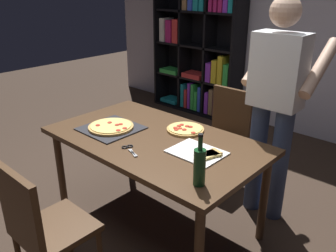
{
  "coord_description": "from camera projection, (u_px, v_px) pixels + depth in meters",
  "views": [
    {
      "loc": [
        1.68,
        -1.7,
        1.83
      ],
      "look_at": [
        0.0,
        0.15,
        0.8
      ],
      "focal_mm": 37.61,
      "sensor_mm": 36.0,
      "label": 1
    }
  ],
  "objects": [
    {
      "name": "ground_plane",
      "position": [
        156.0,
        220.0,
        2.91
      ],
      "size": [
        12.0,
        12.0,
        0.0
      ],
      "primitive_type": "plane",
      "color": "#38281E"
    },
    {
      "name": "back_wall",
      "position": [
        308.0,
        21.0,
        4.15
      ],
      "size": [
        6.4,
        0.1,
        2.8
      ],
      "primitive_type": "cube",
      "color": "#BCB7C6",
      "rests_on": "ground_plane"
    },
    {
      "name": "dining_table",
      "position": [
        155.0,
        147.0,
        2.65
      ],
      "size": [
        1.63,
        0.94,
        0.75
      ],
      "color": "#4C331E",
      "rests_on": "ground_plane"
    },
    {
      "name": "chair_near_camera",
      "position": [
        41.0,
        224.0,
        2.06
      ],
      "size": [
        0.42,
        0.42,
        0.9
      ],
      "color": "#472D19",
      "rests_on": "ground_plane"
    },
    {
      "name": "chair_far_side",
      "position": [
        225.0,
        130.0,
        3.36
      ],
      "size": [
        0.42,
        0.42,
        0.9
      ],
      "color": "#472D19",
      "rests_on": "ground_plane"
    },
    {
      "name": "bookshelf",
      "position": [
        200.0,
        49.0,
        5.05
      ],
      "size": [
        1.4,
        0.35,
        1.95
      ],
      "color": "black",
      "rests_on": "ground_plane"
    },
    {
      "name": "person_serving_pizza",
      "position": [
        276.0,
        100.0,
        2.67
      ],
      "size": [
        0.55,
        0.54,
        1.75
      ],
      "color": "#38476B",
      "rests_on": "ground_plane"
    },
    {
      "name": "pepperoni_pizza_on_tray",
      "position": [
        111.0,
        127.0,
        2.77
      ],
      "size": [
        0.42,
        0.42,
        0.04
      ],
      "color": "#2D2D33",
      "rests_on": "dining_table"
    },
    {
      "name": "pizza_slices_on_towel",
      "position": [
        201.0,
        153.0,
        2.37
      ],
      "size": [
        0.36,
        0.28,
        0.03
      ],
      "color": "white",
      "rests_on": "dining_table"
    },
    {
      "name": "wine_bottle",
      "position": [
        200.0,
        166.0,
        1.97
      ],
      "size": [
        0.07,
        0.07,
        0.32
      ],
      "color": "#194723",
      "rests_on": "dining_table"
    },
    {
      "name": "kitchen_scissors",
      "position": [
        129.0,
        149.0,
        2.44
      ],
      "size": [
        0.2,
        0.12,
        0.01
      ],
      "color": "silver",
      "rests_on": "dining_table"
    },
    {
      "name": "second_pizza_plain",
      "position": [
        185.0,
        129.0,
        2.74
      ],
      "size": [
        0.29,
        0.29,
        0.03
      ],
      "color": "tan",
      "rests_on": "dining_table"
    }
  ]
}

